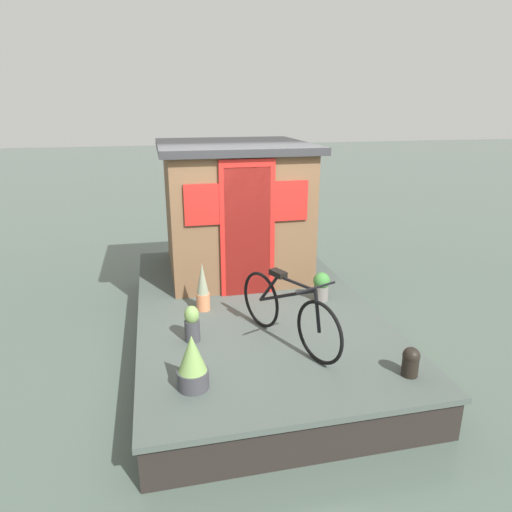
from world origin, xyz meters
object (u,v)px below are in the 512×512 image
object	(u,v)px
bicycle	(288,311)
houseboat_cabin	(234,208)
potted_plant_thyme	(203,288)
potted_plant_fern	(192,324)
mooring_bollard	(411,361)
potted_plant_geranium	(321,286)
potted_plant_rosemary	(192,363)

from	to	relation	value
bicycle	houseboat_cabin	bearing A→B (deg)	3.38
houseboat_cabin	potted_plant_thyme	size ratio (longest dim) A/B	3.57
houseboat_cabin	bicycle	size ratio (longest dim) A/B	1.45
houseboat_cabin	bicycle	distance (m)	2.49
bicycle	potted_plant_fern	xyz separation A→B (m)	(0.26, 0.99, -0.16)
mooring_bollard	potted_plant_geranium	bearing A→B (deg)	6.31
houseboat_cabin	mooring_bollard	distance (m)	3.56
bicycle	potted_plant_fern	world-z (taller)	bicycle
potted_plant_thyme	mooring_bollard	xyz separation A→B (m)	(-1.90, -1.74, -0.14)
potted_plant_rosemary	potted_plant_thyme	bearing A→B (deg)	-9.50
houseboat_cabin	potted_plant_fern	bearing A→B (deg)	158.51
potted_plant_thyme	potted_plant_geranium	bearing A→B (deg)	-91.31
houseboat_cabin	potted_plant_fern	xyz separation A→B (m)	(-2.16, 0.85, -0.77)
potted_plant_thyme	bicycle	bearing A→B (deg)	-142.50
houseboat_cabin	potted_plant_rosemary	size ratio (longest dim) A/B	4.18
potted_plant_thyme	potted_plant_rosemary	distance (m)	1.67
potted_plant_rosemary	potted_plant_fern	bearing A→B (deg)	-4.76
potted_plant_geranium	houseboat_cabin	bearing A→B (deg)	32.04
potted_plant_rosemary	mooring_bollard	distance (m)	2.03
mooring_bollard	potted_plant_thyme	bearing A→B (deg)	42.58
houseboat_cabin	potted_plant_geranium	world-z (taller)	houseboat_cabin
houseboat_cabin	mooring_bollard	xyz separation A→B (m)	(-3.28, -1.10, -0.82)
potted_plant_rosemary	mooring_bollard	xyz separation A→B (m)	(-0.25, -2.02, -0.10)
potted_plant_fern	potted_plant_rosemary	size ratio (longest dim) A/B	0.78
houseboat_cabin	potted_plant_thyme	world-z (taller)	houseboat_cabin
potted_plant_thyme	mooring_bollard	distance (m)	2.58
potted_plant_thyme	potted_plant_fern	bearing A→B (deg)	165.22
bicycle	potted_plant_fern	distance (m)	1.04
potted_plant_thyme	potted_plant_geranium	world-z (taller)	potted_plant_thyme
houseboat_cabin	potted_plant_geranium	bearing A→B (deg)	-147.96
potted_plant_fern	bicycle	bearing A→B (deg)	-104.64
bicycle	potted_plant_thyme	size ratio (longest dim) A/B	2.46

